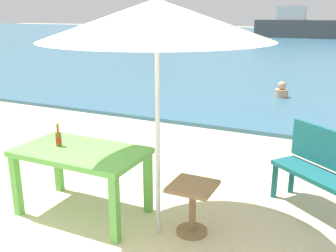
# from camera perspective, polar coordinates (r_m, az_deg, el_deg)

# --- Properties ---
(sea_water) EXTENTS (120.00, 50.00, 0.08)m
(sea_water) POSITION_cam_1_polar(r_m,az_deg,el_deg) (31.97, 22.11, 11.48)
(sea_water) COLOR #386B84
(sea_water) RESTS_ON ground_plane
(picnic_table_green) EXTENTS (1.40, 0.80, 0.76)m
(picnic_table_green) POSITION_cam_1_polar(r_m,az_deg,el_deg) (4.31, -12.75, -4.78)
(picnic_table_green) COLOR #60B24C
(picnic_table_green) RESTS_ON ground_plane
(beer_bottle_amber) EXTENTS (0.07, 0.07, 0.26)m
(beer_bottle_amber) POSITION_cam_1_polar(r_m,az_deg,el_deg) (4.41, -15.91, -1.71)
(beer_bottle_amber) COLOR brown
(beer_bottle_amber) RESTS_ON picnic_table_green
(patio_umbrella) EXTENTS (2.10, 2.10, 2.30)m
(patio_umbrella) POSITION_cam_1_polar(r_m,az_deg,el_deg) (3.52, -1.68, 15.41)
(patio_umbrella) COLOR silver
(patio_umbrella) RESTS_ON ground_plane
(side_table_wood) EXTENTS (0.44, 0.44, 0.54)m
(side_table_wood) POSITION_cam_1_polar(r_m,az_deg,el_deg) (3.96, 3.65, -11.07)
(side_table_wood) COLOR olive
(side_table_wood) RESTS_ON ground_plane
(bench_teal_center) EXTENTS (1.17, 1.01, 0.95)m
(bench_teal_center) POSITION_cam_1_polar(r_m,az_deg,el_deg) (4.58, 22.40, -5.83)
(bench_teal_center) COLOR #196066
(bench_teal_center) RESTS_ON ground_plane
(swimmer_person) EXTENTS (0.34, 0.34, 0.41)m
(swimmer_person) POSITION_cam_1_polar(r_m,az_deg,el_deg) (10.35, 16.44, 4.99)
(swimmer_person) COLOR tan
(swimmer_person) RESTS_ON sea_water
(boat_barge) EXTENTS (7.18, 1.96, 2.61)m
(boat_barge) POSITION_cam_1_polar(r_m,az_deg,el_deg) (35.91, 18.58, 13.82)
(boat_barge) COLOR #4C4C4C
(boat_barge) RESTS_ON sea_water
(boat_fishing_trawler) EXTENTS (6.36, 1.74, 2.31)m
(boat_fishing_trawler) POSITION_cam_1_polar(r_m,az_deg,el_deg) (52.62, -2.94, 15.09)
(boat_fishing_trawler) COLOR #38383F
(boat_fishing_trawler) RESTS_ON sea_water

